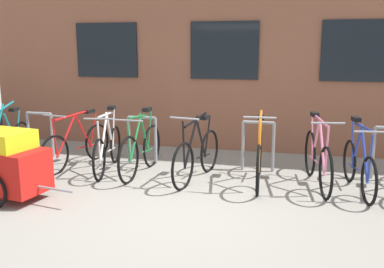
{
  "coord_description": "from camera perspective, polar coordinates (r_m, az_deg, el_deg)",
  "views": [
    {
      "loc": [
        1.39,
        -4.96,
        2.01
      ],
      "look_at": [
        -0.24,
        1.6,
        0.62
      ],
      "focal_mm": 40.13,
      "sensor_mm": 36.0,
      "label": 1
    }
  ],
  "objects": [
    {
      "name": "bicycle_teal",
      "position": [
        8.16,
        -23.44,
        -0.96
      ],
      "size": [
        0.44,
        1.68,
        1.1
      ],
      "color": "black",
      "rests_on": "ground"
    },
    {
      "name": "ground_plane",
      "position": [
        5.52,
        -1.64,
        -9.72
      ],
      "size": [
        42.0,
        42.0,
        0.0
      ],
      "primitive_type": "plane",
      "color": "gray"
    },
    {
      "name": "bicycle_blue",
      "position": [
        6.45,
        21.28,
        -3.96
      ],
      "size": [
        0.44,
        1.63,
        1.03
      ],
      "color": "black",
      "rests_on": "ground"
    },
    {
      "name": "bicycle_red",
      "position": [
        7.51,
        -15.01,
        -1.43
      ],
      "size": [
        0.5,
        1.73,
        0.98
      ],
      "color": "black",
      "rests_on": "ground"
    },
    {
      "name": "bike_trailer",
      "position": [
        6.17,
        -23.08,
        -3.69
      ],
      "size": [
        1.48,
        0.77,
        0.94
      ],
      "color": "red",
      "rests_on": "ground"
    },
    {
      "name": "bicycle_green",
      "position": [
        6.88,
        -6.8,
        -2.08
      ],
      "size": [
        0.44,
        1.69,
        1.05
      ],
      "color": "black",
      "rests_on": "ground"
    },
    {
      "name": "bicycle_black",
      "position": [
        6.53,
        0.69,
        -2.81
      ],
      "size": [
        0.48,
        1.68,
        1.05
      ],
      "color": "black",
      "rests_on": "ground"
    },
    {
      "name": "bicycle_white",
      "position": [
        7.16,
        -11.13,
        -1.82
      ],
      "size": [
        0.49,
        1.7,
        1.04
      ],
      "color": "black",
      "rests_on": "ground"
    },
    {
      "name": "bicycle_orange",
      "position": [
        6.44,
        8.94,
        -3.05
      ],
      "size": [
        0.44,
        1.77,
        1.1
      ],
      "color": "black",
      "rests_on": "ground"
    },
    {
      "name": "bicycle_pink",
      "position": [
        6.52,
        16.33,
        -3.18
      ],
      "size": [
        0.47,
        1.81,
        1.05
      ],
      "color": "black",
      "rests_on": "ground"
    },
    {
      "name": "bike_rack",
      "position": [
        7.2,
        0.83,
        -0.53
      ],
      "size": [
        6.54,
        0.05,
        0.83
      ],
      "color": "gray",
      "rests_on": "ground"
    }
  ]
}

